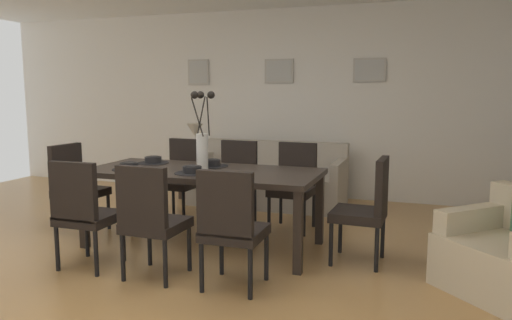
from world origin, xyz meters
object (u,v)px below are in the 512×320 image
(dining_table, at_px, (203,177))
(bowl_far_left, at_px, (192,169))
(dining_chair_far_right, at_px, (235,178))
(bowl_near_left, at_px, (129,165))
(side_table, at_px, (196,179))
(framed_picture_left, at_px, (198,72))
(dining_chair_near_left, at_px, (83,209))
(dining_chair_near_right, at_px, (181,175))
(bowl_near_right, at_px, (153,159))
(sofa, at_px, (269,183))
(table_lamp, at_px, (195,134))
(bowl_far_right, at_px, (212,162))
(framed_picture_center, at_px, (279,71))
(centerpiece_vase, at_px, (202,140))
(dining_chair_far_left, at_px, (150,216))
(dining_chair_mid_right, at_px, (294,181))
(dining_chair_mid_left, at_px, (231,224))
(dining_chair_head_east, at_px, (368,205))
(dining_chair_head_west, at_px, (75,183))
(framed_picture_right, at_px, (369,70))

(dining_table, distance_m, bowl_far_left, 0.24)
(dining_chair_far_right, relative_size, bowl_far_left, 5.41)
(dining_table, relative_size, bowl_near_left, 12.94)
(side_table, distance_m, framed_picture_left, 1.61)
(dining_chair_far_right, xyz_separation_m, framed_picture_left, (-1.22, 1.64, 1.24))
(dining_chair_near_left, height_order, dining_chair_far_right, same)
(dining_table, relative_size, dining_chair_near_left, 2.39)
(dining_table, bearing_deg, dining_chair_near_right, 128.35)
(bowl_near_right, distance_m, sofa, 1.90)
(bowl_near_right, xyz_separation_m, table_lamp, (-0.36, 1.71, 0.11))
(dining_table, bearing_deg, table_lamp, 117.91)
(bowl_far_right, bearing_deg, framed_picture_left, 118.28)
(dining_chair_far_right, distance_m, framed_picture_center, 2.05)
(sofa, bearing_deg, dining_table, -91.48)
(framed_picture_left, bearing_deg, dining_table, -63.82)
(framed_picture_center, bearing_deg, centerpiece_vase, -89.98)
(sofa, bearing_deg, framed_picture_left, 154.75)
(centerpiece_vase, distance_m, bowl_near_right, 0.74)
(dining_chair_near_left, relative_size, bowl_near_left, 5.41)
(side_table, xyz_separation_m, framed_picture_left, (-0.22, 0.59, 1.49))
(dining_chair_far_left, xyz_separation_m, dining_chair_mid_right, (0.68, 1.80, 0.00))
(dining_chair_mid_left, relative_size, dining_chair_head_east, 1.00)
(side_table, bearing_deg, bowl_near_left, -80.44)
(dining_chair_near_right, relative_size, bowl_far_left, 5.41)
(dining_chair_far_left, bearing_deg, dining_chair_mid_left, 0.78)
(dining_chair_near_right, xyz_separation_m, bowl_far_left, (0.68, -1.08, 0.27))
(dining_chair_far_right, distance_m, framed_picture_left, 2.39)
(dining_chair_mid_left, relative_size, sofa, 0.47)
(dining_chair_far_left, height_order, dining_chair_mid_right, same)
(table_lamp, bearing_deg, dining_chair_mid_right, -31.69)
(dining_table, relative_size, sofa, 1.11)
(dining_chair_mid_left, distance_m, dining_chair_head_west, 2.33)
(bowl_near_left, height_order, bowl_far_right, same)
(dining_table, height_order, dining_chair_mid_right, dining_chair_mid_right)
(dining_chair_near_left, xyz_separation_m, dining_chair_mid_left, (1.31, -0.01, 0.00))
(dining_table, xyz_separation_m, dining_chair_near_right, (-0.68, 0.86, -0.16))
(dining_chair_near_right, xyz_separation_m, dining_chair_head_east, (2.22, -0.84, 0.00))
(dining_chair_mid_right, xyz_separation_m, sofa, (-0.61, 1.02, -0.23))
(dining_chair_head_west, xyz_separation_m, centerpiece_vase, (1.49, -0.02, 0.51))
(dining_chair_near_left, distance_m, centerpiece_vase, 1.22)
(dining_chair_mid_left, distance_m, dining_chair_mid_right, 1.79)
(table_lamp, bearing_deg, bowl_near_left, -80.44)
(dining_chair_near_right, xyz_separation_m, table_lamp, (-0.34, 1.07, 0.38))
(bowl_far_right, height_order, framed_picture_center, framed_picture_center)
(dining_chair_head_west, height_order, bowl_far_right, dining_chair_head_west)
(bowl_near_left, bearing_deg, dining_table, 18.19)
(dining_chair_far_left, xyz_separation_m, centerpiece_vase, (0.02, 0.91, 0.51))
(bowl_near_right, distance_m, framed_picture_right, 3.13)
(bowl_far_left, bearing_deg, dining_chair_far_right, 90.66)
(framed_picture_center, bearing_deg, framed_picture_right, 0.00)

